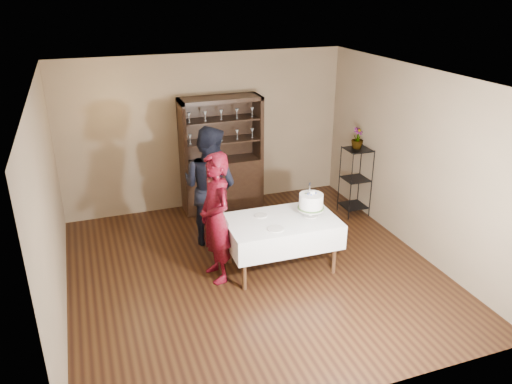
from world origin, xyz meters
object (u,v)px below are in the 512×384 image
man (210,186)px  potted_plant (358,138)px  woman (216,218)px  china_hutch (222,172)px  plant_etagere (355,179)px  cake (311,202)px  cake_table (281,231)px

man → potted_plant: bearing=-128.9°
woman → china_hutch: bearing=154.3°
woman → plant_etagere: bearing=105.0°
china_hutch → plant_etagere: size_ratio=1.67×
plant_etagere → man: (-2.61, -0.16, 0.28)m
cake → plant_etagere: bearing=41.0°
cake → cake_table: bearing=176.7°
woman → cake: 1.34m
cake_table → cake: cake is taller
plant_etagere → woman: 3.05m
china_hutch → cake_table: china_hutch is taller
plant_etagere → man: size_ratio=0.64×
woman → cake: size_ratio=3.51×
woman → cake: bearing=78.0°
cake_table → cake: bearing=-3.3°
cake_table → woman: woman is taller
plant_etagere → man: 2.63m
china_hutch → plant_etagere: china_hutch is taller
china_hutch → cake_table: 2.31m
cake_table → cake: size_ratio=3.01×
man → potted_plant: (2.61, 0.19, 0.43)m
woman → potted_plant: 3.08m
cake_table → cake: 0.57m
plant_etagere → potted_plant: 0.72m
potted_plant → cake_table: bearing=-145.7°
man → woman: bearing=126.2°
man → cake: (1.14, -1.12, 0.03)m
potted_plant → man: bearing=-175.7°
cake_table → potted_plant: potted_plant is taller
china_hutch → man: (-0.53, -1.21, 0.27)m
man → china_hutch: bearing=-66.7°
china_hutch → plant_etagere: bearing=-26.8°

